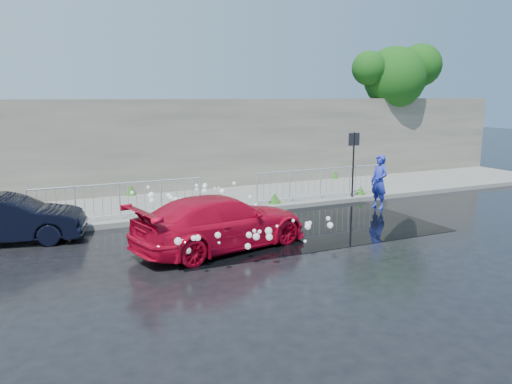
# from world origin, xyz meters

# --- Properties ---
(ground) EXTENTS (90.00, 90.00, 0.00)m
(ground) POSITION_xyz_m (0.00, 0.00, 0.00)
(ground) COLOR black
(ground) RESTS_ON ground
(pavement) EXTENTS (30.00, 4.00, 0.15)m
(pavement) POSITION_xyz_m (0.00, 5.00, 0.07)
(pavement) COLOR #5F605B
(pavement) RESTS_ON ground
(curb) EXTENTS (30.00, 0.25, 0.16)m
(curb) POSITION_xyz_m (0.00, 3.00, 0.08)
(curb) COLOR #5F605B
(curb) RESTS_ON ground
(retaining_wall) EXTENTS (30.00, 0.60, 3.50)m
(retaining_wall) POSITION_xyz_m (0.00, 7.20, 1.90)
(retaining_wall) COLOR #555348
(retaining_wall) RESTS_ON pavement
(puddle) EXTENTS (8.00, 5.00, 0.01)m
(puddle) POSITION_xyz_m (0.50, 1.00, 0.01)
(puddle) COLOR black
(puddle) RESTS_ON ground
(sign_post) EXTENTS (0.45, 0.06, 2.50)m
(sign_post) POSITION_xyz_m (4.20, 3.10, 1.72)
(sign_post) COLOR black
(sign_post) RESTS_ON ground
(tree) EXTENTS (4.80, 2.88, 6.22)m
(tree) POSITION_xyz_m (9.70, 7.41, 4.74)
(tree) COLOR #332114
(tree) RESTS_ON ground
(railing_left) EXTENTS (5.05, 0.05, 1.10)m
(railing_left) POSITION_xyz_m (-4.00, 3.35, 0.74)
(railing_left) COLOR silver
(railing_left) RESTS_ON pavement
(railing_right) EXTENTS (5.05, 0.05, 1.10)m
(railing_right) POSITION_xyz_m (3.00, 3.35, 0.74)
(railing_right) COLOR silver
(railing_right) RESTS_ON pavement
(weeds) EXTENTS (12.17, 3.93, 0.37)m
(weeds) POSITION_xyz_m (-0.27, 4.55, 0.32)
(weeds) COLOR #124211
(weeds) RESTS_ON pavement
(water_spray) EXTENTS (3.58, 5.58, 1.08)m
(water_spray) POSITION_xyz_m (-2.23, 0.65, 0.70)
(water_spray) COLOR white
(water_spray) RESTS_ON ground
(red_car) EXTENTS (4.93, 2.88, 1.34)m
(red_car) POSITION_xyz_m (-2.13, -0.19, 0.67)
(red_car) COLOR #B40722
(red_car) RESTS_ON ground
(dark_car) EXTENTS (4.00, 2.12, 1.25)m
(dark_car) POSITION_xyz_m (-6.99, 2.60, 0.63)
(dark_car) COLOR black
(dark_car) RESTS_ON ground
(person) EXTENTS (0.51, 0.71, 1.82)m
(person) POSITION_xyz_m (4.35, 1.80, 0.91)
(person) COLOR #2430B5
(person) RESTS_ON ground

